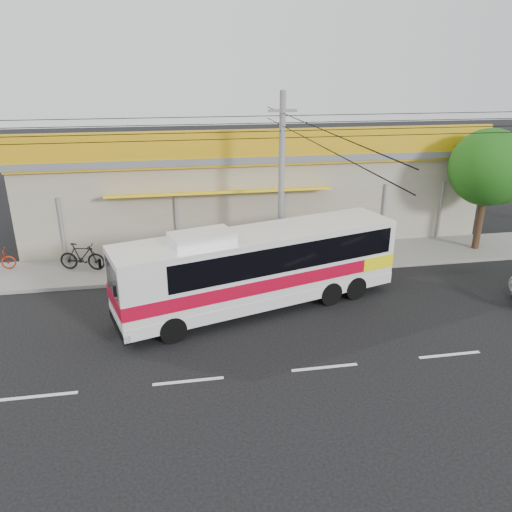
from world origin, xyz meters
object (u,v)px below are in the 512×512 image
(coach_bus, at_px, (264,263))
(utility_pole, at_px, (282,126))
(motorbike_dark, at_px, (82,257))
(tree_near, at_px, (491,170))

(coach_bus, relative_size, utility_pole, 0.31)
(coach_bus, distance_m, motorbike_dark, 8.34)
(coach_bus, height_order, utility_pole, utility_pole)
(coach_bus, xyz_separation_m, utility_pole, (1.25, 2.94, 4.44))
(utility_pole, relative_size, tree_near, 5.91)
(motorbike_dark, relative_size, utility_pole, 0.06)
(coach_bus, relative_size, tree_near, 1.84)
(utility_pole, height_order, tree_near, utility_pole)
(motorbike_dark, bearing_deg, coach_bus, -107.44)
(coach_bus, xyz_separation_m, tree_near, (11.13, 3.93, 2.18))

